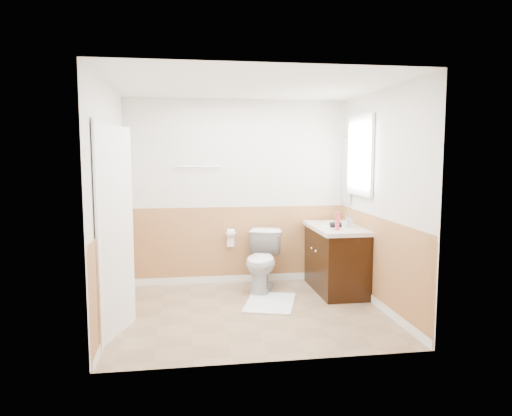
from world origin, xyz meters
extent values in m
plane|color=#8C7051|center=(0.00, 0.00, 0.00)|extent=(3.00, 3.00, 0.00)
plane|color=white|center=(0.00, 0.00, 2.50)|extent=(3.00, 3.00, 0.00)
plane|color=silver|center=(0.00, 1.30, 1.25)|extent=(3.00, 0.00, 3.00)
plane|color=silver|center=(0.00, -1.30, 1.25)|extent=(3.00, 0.00, 3.00)
plane|color=silver|center=(-1.50, 0.00, 1.25)|extent=(0.00, 3.00, 3.00)
plane|color=silver|center=(1.50, 0.00, 1.25)|extent=(0.00, 3.00, 3.00)
plane|color=#BD7A4B|center=(0.00, 1.29, 0.50)|extent=(3.00, 0.00, 3.00)
plane|color=#BD7A4B|center=(0.00, -1.29, 0.50)|extent=(3.00, 0.00, 3.00)
plane|color=#BD7A4B|center=(-1.49, 0.00, 0.50)|extent=(0.00, 2.60, 2.60)
plane|color=#BD7A4B|center=(1.49, 0.00, 0.50)|extent=(0.00, 2.60, 2.60)
imported|color=silver|center=(0.27, 0.84, 0.39)|extent=(0.64, 0.85, 0.77)
cube|color=white|center=(0.27, 0.27, 0.01)|extent=(0.76, 0.93, 0.02)
cube|color=black|center=(1.21, 0.67, 0.40)|extent=(0.55, 1.10, 0.80)
sphere|color=silver|center=(0.91, 0.57, 0.55)|extent=(0.03, 0.03, 0.03)
sphere|color=silver|center=(0.91, 0.77, 0.55)|extent=(0.03, 0.03, 0.03)
cube|color=beige|center=(1.20, 0.67, 0.83)|extent=(0.60, 1.15, 0.05)
cylinder|color=white|center=(1.21, 0.82, 0.86)|extent=(0.36, 0.36, 0.02)
cylinder|color=silver|center=(1.39, 0.82, 0.92)|extent=(0.02, 0.02, 0.14)
cylinder|color=#D7374D|center=(1.11, 0.36, 0.96)|extent=(0.05, 0.05, 0.22)
imported|color=#99A2AD|center=(1.33, 0.54, 0.94)|extent=(0.10, 0.10, 0.17)
cylinder|color=black|center=(1.16, 0.57, 0.89)|extent=(0.14, 0.07, 0.07)
cylinder|color=black|center=(1.13, 0.59, 0.86)|extent=(0.03, 0.03, 0.07)
cube|color=silver|center=(1.48, 1.10, 1.55)|extent=(0.02, 0.35, 0.90)
cube|color=white|center=(1.47, 0.59, 1.75)|extent=(0.04, 0.80, 1.00)
cube|color=white|center=(1.49, 0.59, 1.75)|extent=(0.01, 0.70, 0.90)
cube|color=white|center=(-1.40, -0.45, 1.02)|extent=(0.29, 0.78, 2.04)
cube|color=white|center=(-1.48, -0.45, 1.03)|extent=(0.02, 0.92, 2.10)
sphere|color=silver|center=(-1.34, -0.12, 0.95)|extent=(0.06, 0.06, 0.06)
cylinder|color=silver|center=(-0.55, 1.25, 1.60)|extent=(0.62, 0.02, 0.02)
cylinder|color=silver|center=(-0.10, 1.23, 0.70)|extent=(0.14, 0.02, 0.02)
cylinder|color=white|center=(-0.10, 1.23, 0.70)|extent=(0.10, 0.11, 0.11)
cube|color=white|center=(-0.10, 1.23, 0.59)|extent=(0.10, 0.01, 0.16)
camera|label=1|loc=(-0.73, -5.15, 1.78)|focal=33.53mm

